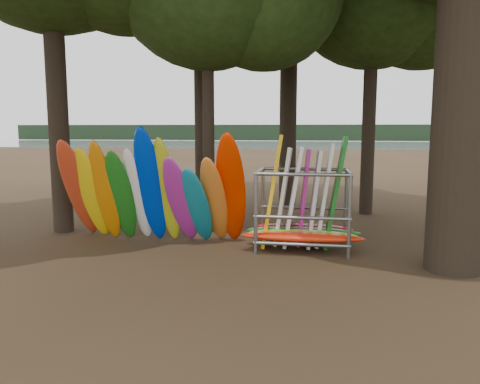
# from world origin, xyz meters

# --- Properties ---
(ground) EXTENTS (120.00, 120.00, 0.00)m
(ground) POSITION_xyz_m (0.00, 0.00, 0.00)
(ground) COLOR #47331E
(ground) RESTS_ON ground
(lake) EXTENTS (160.00, 160.00, 0.00)m
(lake) POSITION_xyz_m (0.00, 60.00, 0.00)
(lake) COLOR gray
(lake) RESTS_ON ground
(far_shore) EXTENTS (160.00, 4.00, 4.00)m
(far_shore) POSITION_xyz_m (0.00, 110.00, 2.00)
(far_shore) COLOR black
(far_shore) RESTS_ON ground
(kayak_row) EXTENTS (5.08, 2.16, 3.26)m
(kayak_row) POSITION_xyz_m (-2.99, 1.30, 1.33)
(kayak_row) COLOR red
(kayak_row) RESTS_ON ground
(storage_rack) EXTENTS (3.04, 1.57, 2.92)m
(storage_rack) POSITION_xyz_m (1.03, 1.27, 0.96)
(storage_rack) COLOR slate
(storage_rack) RESTS_ON ground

